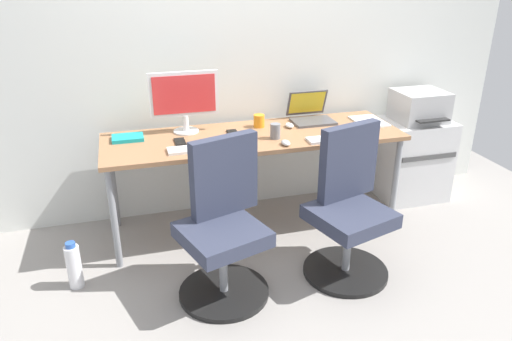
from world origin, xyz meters
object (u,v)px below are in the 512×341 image
Objects in this scene: side_cabinet at (412,159)px; coffee_mug at (259,121)px; office_chair_left at (223,228)px; water_bottle_on_floor at (74,266)px; printer at (419,106)px; desktop_monitor at (184,98)px; open_laptop at (311,114)px; office_chair_right at (348,210)px.

side_cabinet is 7.26× the size of coffee_mug.
office_chair_left is 0.96m from water_bottle_on_floor.
office_chair_left reaches higher than side_cabinet.
water_bottle_on_floor is 3.37× the size of coffee_mug.
printer is 1.86m from desktop_monitor.
open_laptop is at bearing 5.97° from coffee_mug.
coffee_mug is at bearing 179.12° from side_cabinet.
coffee_mug reaches higher than water_bottle_on_floor.
office_chair_right is 1.96× the size of desktop_monitor.
water_bottle_on_floor is (-1.67, 0.26, -0.28)m from office_chair_right.
office_chair_left reaches higher than coffee_mug.
open_laptop reaches higher than coffee_mug.
office_chair_left is 1.03m from coffee_mug.
coffee_mug is at bearing 179.07° from printer.
office_chair_left is 3.03× the size of open_laptop.
water_bottle_on_floor is at bearing -167.95° from printer.
office_chair_left is 1.31m from open_laptop.
water_bottle_on_floor is at bearing -160.22° from open_laptop.
printer reaches higher than side_cabinet.
office_chair_right is at bearing -139.84° from side_cabinet.
desktop_monitor reaches higher than water_bottle_on_floor.
open_laptop reaches higher than office_chair_right.
office_chair_right is at bearing -95.50° from open_laptop.
side_cabinet is 1.01m from open_laptop.
office_chair_right is 3.03× the size of water_bottle_on_floor.
coffee_mug is (-0.42, -0.04, -0.01)m from open_laptop.
office_chair_right is (0.80, 0.00, 0.00)m from office_chair_left.
side_cabinet is 2.73m from water_bottle_on_floor.
office_chair_left is at bearing -134.51° from open_laptop.
desktop_monitor is (0.81, 0.62, 0.83)m from water_bottle_on_floor.
printer is at bearing -0.93° from coffee_mug.
coffee_mug is at bearing -174.03° from open_laptop.
side_cabinet is 1.96m from desktop_monitor.
open_laptop is 3.37× the size of coffee_mug.
office_chair_left is at bearing -16.75° from water_bottle_on_floor.
coffee_mug is (0.46, 0.85, 0.35)m from office_chair_left.
office_chair_right is 0.97m from open_laptop.
printer is at bearing -90.00° from side_cabinet.
desktop_monitor is at bearing 178.46° from side_cabinet.
desktop_monitor is at bearing 176.85° from coffee_mug.
printer is 1.32m from coffee_mug.
side_cabinet is at bearing -0.88° from coffee_mug.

